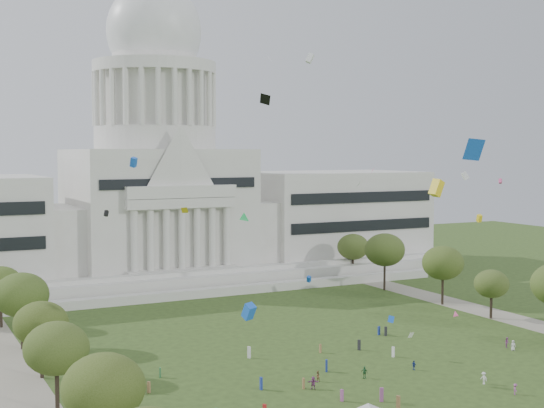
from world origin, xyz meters
name	(u,v)px	position (x,y,z in m)	size (l,w,h in m)	color
ground	(422,401)	(0.00, 0.00, 0.00)	(400.00, 400.00, 0.00)	#30451B
capitol	(156,195)	(0.00, 113.59, 22.30)	(160.00, 64.50, 91.30)	silver
path_left	(19,389)	(-48.00, 30.00, 0.02)	(8.00, 160.00, 0.04)	gray
path_right	(521,321)	(48.00, 30.00, 0.02)	(8.00, 160.00, 0.04)	gray
row_tree_l_1	(104,388)	(-44.07, -2.96, 8.95)	(8.86, 8.86, 12.59)	black
row_tree_l_2	(56,348)	(-45.04, 17.30, 8.51)	(8.42, 8.42, 11.97)	black
row_tree_l_3	(41,324)	(-44.09, 33.92, 8.21)	(8.12, 8.12, 11.55)	black
row_tree_r_3	(492,284)	(44.40, 34.48, 7.08)	(7.01, 7.01, 9.98)	black
row_tree_l_4	(21,295)	(-44.08, 52.42, 9.39)	(9.29, 9.29, 13.21)	black
row_tree_r_4	(443,263)	(44.76, 50.04, 9.29)	(9.19, 9.19, 13.06)	black
row_tree_l_5	(0,284)	(-45.22, 71.01, 8.42)	(8.33, 8.33, 11.85)	black
row_tree_r_5	(385,250)	(43.49, 70.19, 9.93)	(9.82, 9.82, 13.96)	black
row_tree_r_6	(353,247)	(45.96, 88.13, 8.51)	(8.42, 8.42, 11.97)	black
person_0	(513,345)	(30.21, 13.89, 0.89)	(0.87, 0.56, 1.77)	silver
person_2	(507,342)	(30.73, 15.83, 0.91)	(0.88, 0.54, 1.82)	#994C8C
person_3	(484,378)	(12.65, 1.82, 0.90)	(1.16, 0.60, 1.79)	silver
person_4	(364,372)	(-1.23, 12.03, 0.92)	(1.08, 0.59, 1.84)	#33723F
person_5	(313,383)	(-10.59, 11.05, 0.92)	(1.70, 0.67, 1.83)	#994C8C
person_8	(317,376)	(-8.22, 13.90, 0.78)	(0.76, 0.47, 1.56)	olive
person_9	(515,389)	(13.23, -3.80, 0.78)	(1.00, 0.52, 1.55)	#994C8C
person_10	(414,365)	(8.01, 12.16, 0.75)	(0.88, 0.48, 1.50)	navy
distant_crowd	(289,376)	(-12.05, 15.72, 0.87)	(62.40, 35.81, 1.93)	#994C8C
kite_swarm	(413,192)	(2.65, 5.98, 28.08)	(82.31, 105.23, 60.62)	#E54C8C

